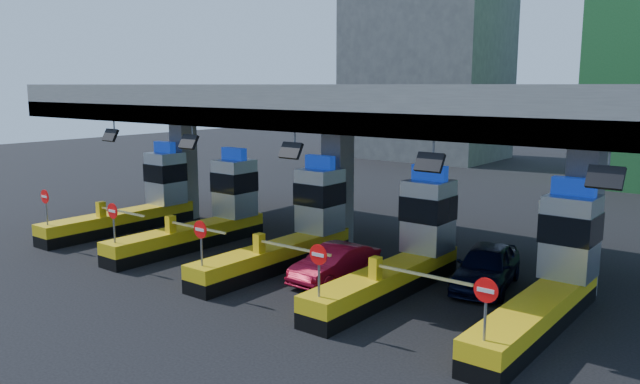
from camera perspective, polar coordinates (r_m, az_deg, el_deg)
The scene contains 10 objects.
ground at distance 24.81m, azimuth -2.59°, elevation -6.59°, with size 120.00×120.00×0.00m, color black.
toll_canopy at distance 26.05m, azimuth 1.48°, elevation 7.90°, with size 28.00×12.09×7.00m.
toll_lane_far_left at distance 31.93m, azimuth -15.99°, elevation -0.68°, with size 4.43×8.00×4.16m.
toll_lane_left at distance 28.08m, azimuth -9.98°, elevation -1.85°, with size 4.43×8.00×4.16m.
toll_lane_center at distance 24.66m, azimuth -2.18°, elevation -3.33°, with size 4.43×8.00×4.16m.
toll_lane_right at distance 21.84m, azimuth 7.90°, elevation -5.14°, with size 4.43×8.00×4.16m.
toll_lane_far_right at distance 19.91m, azimuth 20.51°, elevation -7.17°, with size 4.43×8.00×4.16m.
bg_building_concrete at distance 61.60m, azimuth 9.69°, elevation 11.52°, with size 14.00×10.00×18.00m, color #4C4C49.
van at distance 22.58m, azimuth 14.97°, elevation -6.57°, with size 1.80×4.46×1.52m, color black.
red_car at distance 22.57m, azimuth 1.38°, elevation -6.55°, with size 1.36×3.89×1.28m, color #A60C27.
Camera 1 is at (15.58, -17.99, 6.99)m, focal length 35.00 mm.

